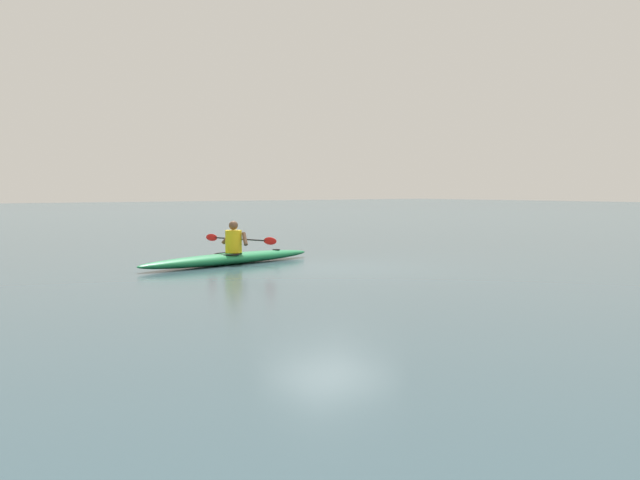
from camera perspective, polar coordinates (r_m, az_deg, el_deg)
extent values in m
plane|color=#334C56|center=(17.19, 0.63, -2.04)|extent=(160.00, 160.00, 0.00)
ellipsoid|color=#19723F|center=(18.10, -6.60, -1.36)|extent=(5.18, 1.77, 0.26)
torus|color=black|center=(18.03, -6.80, -1.03)|extent=(0.70, 0.70, 0.04)
cylinder|color=black|center=(19.18, -3.21, -0.70)|extent=(0.18, 0.18, 0.02)
cylinder|color=yellow|center=(18.16, -6.31, -0.11)|extent=(0.38, 0.38, 0.52)
sphere|color=brown|center=(18.14, -6.32, 1.06)|extent=(0.21, 0.21, 0.21)
cylinder|color=black|center=(18.29, -5.86, 0.06)|extent=(0.46, 1.91, 0.03)
ellipsoid|color=red|center=(19.01, -7.89, 0.19)|extent=(0.13, 0.40, 0.17)
ellipsoid|color=red|center=(17.60, -3.66, -0.07)|extent=(0.13, 0.40, 0.17)
cylinder|color=brown|center=(18.42, -6.75, 0.15)|extent=(0.24, 0.26, 0.34)
cylinder|color=brown|center=(18.00, -5.49, 0.08)|extent=(0.19, 0.30, 0.34)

